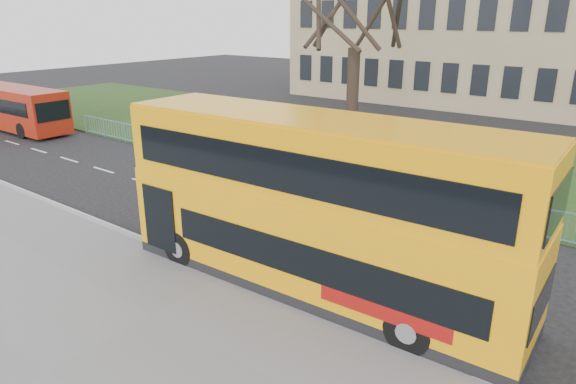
# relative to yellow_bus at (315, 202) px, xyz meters

# --- Properties ---
(ground) EXTENTS (120.00, 120.00, 0.00)m
(ground) POSITION_rel_yellow_bus_xyz_m (-2.23, 0.51, -2.45)
(ground) COLOR black
(ground) RESTS_ON ground
(pavement) EXTENTS (80.00, 10.50, 0.12)m
(pavement) POSITION_rel_yellow_bus_xyz_m (-2.23, -6.24, -2.39)
(pavement) COLOR slate
(pavement) RESTS_ON ground
(kerb) EXTENTS (80.00, 0.20, 0.14)m
(kerb) POSITION_rel_yellow_bus_xyz_m (-2.23, -1.04, -2.38)
(kerb) COLOR gray
(kerb) RESTS_ON ground
(grass_verge) EXTENTS (80.00, 15.40, 0.08)m
(grass_verge) POSITION_rel_yellow_bus_xyz_m (-2.23, 14.81, -2.41)
(grass_verge) COLOR #1C3914
(grass_verge) RESTS_ON ground
(guard_railing) EXTENTS (40.00, 0.12, 1.10)m
(guard_railing) POSITION_rel_yellow_bus_xyz_m (-2.23, 7.11, -1.90)
(guard_railing) COLOR #6895B8
(guard_railing) RESTS_ON ground
(bare_tree) EXTENTS (9.14, 9.14, 13.06)m
(bare_tree) POSITION_rel_yellow_bus_xyz_m (-5.23, 10.51, 4.17)
(bare_tree) COLOR black
(bare_tree) RESTS_ON grass_verge
(civic_building) EXTENTS (30.00, 15.00, 14.00)m
(civic_building) POSITION_rel_yellow_bus_xyz_m (-7.23, 35.51, 4.55)
(civic_building) COLOR #887456
(civic_building) RESTS_ON ground
(yellow_bus) EXTENTS (10.96, 2.95, 4.56)m
(yellow_bus) POSITION_rel_yellow_bus_xyz_m (0.00, 0.00, 0.00)
(yellow_bus) COLOR #F5A00A
(yellow_bus) RESTS_ON ground
(red_bus) EXTENTS (10.26, 2.52, 2.70)m
(red_bus) POSITION_rel_yellow_bus_xyz_m (-27.06, 4.94, -1.01)
(red_bus) COLOR maroon
(red_bus) RESTS_ON ground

